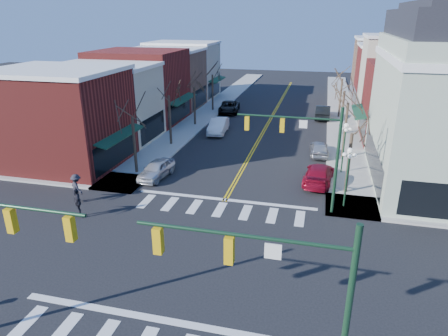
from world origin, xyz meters
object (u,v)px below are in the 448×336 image
Objects in this scene: car_right_near at (319,174)px; pedestrian_dark_b at (77,187)px; lamppost_midblock at (345,140)px; car_right_far at (323,112)px; car_left_mid at (218,126)px; pedestrian_dark_a at (77,202)px; car_left_near at (157,169)px; lamppost_corner at (348,168)px; car_left_far at (229,107)px; car_right_mid at (319,148)px.

car_right_near is 2.63× the size of pedestrian_dark_b.
lamppost_midblock is 19.28m from car_right_far.
car_left_mid is at bearing -72.83° from pedestrian_dark_b.
car_left_near is at bearing 121.19° from pedestrian_dark_a.
lamppost_corner is 0.85× the size of car_right_near.
car_left_mid is 20.18m from pedestrian_dark_b.
pedestrian_dark_b is at bearing -168.99° from lamppost_corner.
lamppost_midblock is 24.17m from car_left_far.
pedestrian_dark_b reaches higher than car_left_mid.
pedestrian_dark_a is at bearing -144.46° from lamppost_midblock.
car_right_near is at bearing 87.32° from car_right_mid.
car_right_far is (0.12, 14.75, 0.15)m from car_right_mid.
car_right_far is (-1.80, 25.58, -2.12)m from lamppost_corner.
car_left_far is at bearing 132.90° from pedestrian_dark_a.
car_left_near is 2.15× the size of pedestrian_dark_b.
car_right_near is at bearing 15.51° from car_left_near.
lamppost_midblock reaches higher than car_left_far.
lamppost_midblock is (0.00, 6.50, 0.00)m from lamppost_corner.
pedestrian_dark_b is at bearing -109.06° from car_left_mid.
lamppost_midblock reaches higher than car_right_near.
car_left_near is at bearing -163.03° from lamppost_midblock.
pedestrian_dark_a is (-2.27, -7.59, 0.38)m from car_left_near.
car_right_mid is (-1.92, 10.83, -2.27)m from lamppost_corner.
car_left_far reaches higher than car_right_mid.
car_left_far is 1.06× the size of car_right_far.
car_right_mid is at bearing -106.60° from pedestrian_dark_b.
pedestrian_dark_b is at bearing 30.52° from car_right_near.
pedestrian_dark_a is (-14.95, -16.38, 0.39)m from car_right_mid.
car_right_far is 34.58m from pedestrian_dark_a.
car_right_far is at bearing 36.24° from car_left_mid.
car_right_far reaches higher than car_left_near.
car_right_far is (-1.80, 19.08, -2.12)m from lamppost_midblock.
car_right_far reaches higher than car_right_mid.
car_left_far is 2.89× the size of pedestrian_dark_a.
car_left_mid is at bearing 144.03° from lamppost_midblock.
car_right_near is 18.07m from pedestrian_dark_b.
lamppost_corner is 2.23× the size of pedestrian_dark_b.
pedestrian_dark_a is at bearing -161.79° from lamppost_corner.
lamppost_midblock reaches higher than car_left_mid.
car_left_near is 14.01m from car_left_mid.
lamppost_midblock is at bearing 23.65° from car_left_near.
car_left_mid is at bearing -40.97° from car_right_near.
car_left_mid is 0.92× the size of car_left_far.
pedestrian_dark_a reaches higher than car_left_far.
pedestrian_dark_b is (-3.60, -5.59, 0.41)m from car_left_near.
car_right_far is at bearing 68.14° from car_left_near.
lamppost_midblock reaches higher than pedestrian_dark_b.
car_right_near is at bearing 80.29° from pedestrian_dark_a.
car_left_mid is 2.57× the size of pedestrian_dark_b.
lamppost_corner is at bearing 94.76° from car_right_far.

